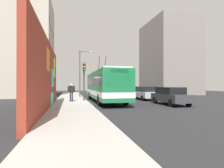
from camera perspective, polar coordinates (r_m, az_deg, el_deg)
name	(u,v)px	position (r m, az deg, el deg)	size (l,w,h in m)	color
ground_plane	(89,103)	(17.72, -7.23, -6.05)	(80.00, 80.00, 0.00)	#232326
sidewalk_slab	(72,103)	(17.63, -12.43, -5.84)	(48.00, 3.20, 0.15)	#9E9B93
graffiti_wall	(47,76)	(13.41, -19.72, 2.42)	(13.49, 0.32, 4.83)	maroon
building_far_left	(19,48)	(31.20, -26.98, 9.91)	(8.98, 9.41, 14.56)	#B2A899
building_far_right	(168,58)	(37.67, 17.18, 7.69)	(10.66, 8.00, 13.96)	gray
city_bus	(105,85)	(19.24, -2.29, -0.28)	(11.67, 2.58, 4.98)	#19723F
parked_car_dark_gray	(170,96)	(17.18, 17.78, -3.44)	(4.33, 1.82, 1.58)	#38383D
parked_car_silver	(144,93)	(22.49, 9.98, -2.68)	(4.91, 1.88, 1.58)	#B7B7BC
parked_car_black	(129,91)	(27.72, 5.45, -2.22)	(4.74, 1.82, 1.58)	black
parked_car_white	(119,90)	(33.57, 2.13, -1.88)	(4.81, 1.89, 1.58)	white
pedestrian_midblock	(71,91)	(18.53, -12.60, -2.11)	(0.24, 0.77, 1.76)	#1E1E2D
traffic_light	(84,75)	(19.09, -8.72, 2.80)	(0.49, 0.28, 3.93)	#2D382D
street_lamp	(81,70)	(25.57, -9.61, 4.32)	(0.44, 1.70, 6.39)	#4C4C51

